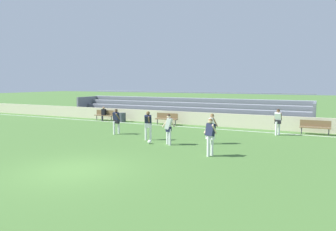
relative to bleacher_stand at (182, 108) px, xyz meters
The scene contains 16 objects.
ground_plane 16.29m from the bleacher_stand, 80.94° to the right, with size 160.00×160.00×0.00m, color #477033.
field_line_sideline 4.62m from the bleacher_stand, 55.42° to the right, with size 44.00×0.12×0.01m, color white.
sideline_wall 3.56m from the bleacher_stand, 43.30° to the right, with size 48.00×0.16×1.00m, color beige.
bleacher_stand is the anchor object (origin of this frame).
bench_far_left 6.77m from the bleacher_stand, 151.40° to the right, with size 1.80×0.40×0.90m.
bench_near_bin 3.27m from the bleacher_stand, 88.34° to the right, with size 1.80×0.40×0.90m.
bench_near_wall_gap 11.06m from the bleacher_stand, 17.01° to the right, with size 1.80×0.40×0.90m.
trash_bin 5.22m from the bleacher_stand, 141.25° to the right, with size 0.54×0.54×0.76m, color #3D424C.
spectator_seated 6.81m from the bleacher_stand, 150.54° to the right, with size 0.36×0.42×1.21m.
player_white_pressing_high 10.81m from the bleacher_stand, 70.27° to the right, with size 0.60×0.46×1.63m.
player_dark_wide_right 9.68m from the bleacher_stand, 78.09° to the right, with size 0.50×0.69×1.65m.
player_white_trailing_run 9.59m from the bleacher_stand, 28.07° to the right, with size 0.46×0.42×1.65m.
player_dark_on_ball 8.65m from the bleacher_stand, 95.46° to the right, with size 0.47×0.60×1.62m.
player_white_overlapping 10.55m from the bleacher_stand, 57.77° to the right, with size 0.57×0.48×1.63m.
player_dark_challenging 13.31m from the bleacher_stand, 61.09° to the right, with size 0.55×0.45×1.70m.
soccer_ball 10.78m from the bleacher_stand, 75.87° to the right, with size 0.22×0.22×0.22m, color white.
Camera 1 is at (8.18, -8.66, 3.29)m, focal length 33.15 mm.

